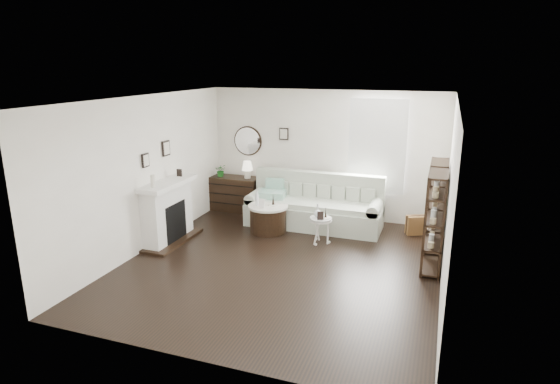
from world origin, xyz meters
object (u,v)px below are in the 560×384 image
at_px(sofa, 315,209).
at_px(drum_table, 268,218).
at_px(pedestal_table, 321,220).
at_px(dresser, 234,193).

xyz_separation_m(sofa, drum_table, (-0.76, -0.68, -0.07)).
height_order(drum_table, pedestal_table, drum_table).
relative_size(sofa, drum_table, 3.49).
bearing_deg(sofa, drum_table, -137.94).
xyz_separation_m(dresser, pedestal_table, (2.36, -1.33, 0.07)).
bearing_deg(sofa, pedestal_table, -68.43).
height_order(sofa, drum_table, sofa).
distance_m(sofa, drum_table, 1.02).
xyz_separation_m(sofa, pedestal_table, (0.37, -0.94, 0.10)).
bearing_deg(sofa, dresser, 169.01).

